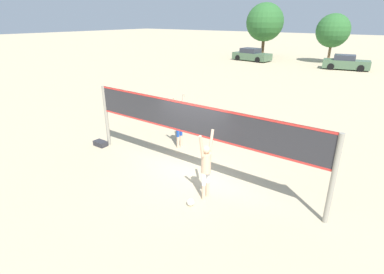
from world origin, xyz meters
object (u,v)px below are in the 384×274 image
at_px(player_blocker, 179,121).
at_px(tree_left_cluster, 333,31).
at_px(tree_right_cluster, 265,22).
at_px(player_spiker, 206,165).
at_px(volleyball, 191,202).
at_px(parked_car_near, 346,63).
at_px(volleyball_net, 192,126).
at_px(gear_bag, 101,143).
at_px(parked_car_mid, 252,55).

xyz_separation_m(player_blocker, tree_left_cluster, (-1.20, 28.86, 2.40)).
bearing_deg(tree_right_cluster, player_spiker, -68.59).
xyz_separation_m(volleyball, tree_right_cluster, (-12.52, 32.78, 4.21)).
distance_m(volleyball, parked_car_near, 28.21).
relative_size(volleyball_net, gear_bag, 15.52).
bearing_deg(parked_car_mid, gear_bag, -69.46).
xyz_separation_m(player_blocker, volleyball, (2.80, -3.02, -1.02)).
distance_m(parked_car_near, parked_car_mid, 10.56).
distance_m(gear_bag, parked_car_mid, 28.18).
height_order(volleyball, gear_bag, volleyball).
relative_size(player_blocker, parked_car_mid, 0.45).
relative_size(volleyball, parked_car_near, 0.05).
bearing_deg(tree_left_cluster, volleyball, -82.84).
bearing_deg(gear_bag, parked_car_near, 81.59).
distance_m(player_blocker, volleyball, 4.24).
bearing_deg(player_spiker, tree_right_cluster, 21.41).
xyz_separation_m(player_spiker, volleyball, (-0.11, -0.58, -0.96)).
relative_size(volleyball, tree_left_cluster, 0.04).
bearing_deg(parked_car_near, player_spiker, -96.68).
bearing_deg(volleyball_net, gear_bag, -176.23).
bearing_deg(parked_car_near, tree_left_cluster, 114.02).
relative_size(gear_bag, parked_car_near, 0.12).
bearing_deg(tree_left_cluster, parked_car_mid, -157.71).
height_order(gear_bag, tree_right_cluster, tree_right_cluster).
bearing_deg(gear_bag, volleyball, -12.12).
bearing_deg(gear_bag, tree_right_cluster, 102.54).
distance_m(player_spiker, tree_left_cluster, 31.66).
distance_m(parked_car_near, tree_right_cluster, 12.50).
distance_m(tree_left_cluster, tree_right_cluster, 8.59).
bearing_deg(volleyball, parked_car_mid, 112.86).
xyz_separation_m(player_spiker, parked_car_mid, (-12.16, 28.00, -0.41)).
height_order(player_blocker, parked_car_mid, player_blocker).
relative_size(gear_bag, parked_car_mid, 0.12).
bearing_deg(tree_right_cluster, parked_car_mid, -83.69).
bearing_deg(volleyball, player_blocker, 132.86).
bearing_deg(tree_left_cluster, gear_bag, -92.76).
distance_m(volleyball_net, tree_left_cluster, 30.60).
xyz_separation_m(player_blocker, parked_car_near, (1.31, 25.14, -0.47)).
bearing_deg(parked_car_mid, player_spiker, -59.46).
xyz_separation_m(player_spiker, tree_right_cluster, (-12.62, 32.20, 3.25)).
height_order(volleyball, parked_car_near, parked_car_near).
bearing_deg(volleyball_net, parked_car_near, 90.99).
bearing_deg(player_blocker, player_spiker, 50.06).
relative_size(gear_bag, tree_right_cluster, 0.08).
height_order(volleyball, tree_left_cluster, tree_left_cluster).
height_order(parked_car_mid, tree_left_cluster, tree_left_cluster).
bearing_deg(volleyball_net, player_spiker, -37.85).
height_order(gear_bag, parked_car_near, parked_car_near).
xyz_separation_m(player_blocker, parked_car_mid, (-9.25, 25.56, -0.46)).
xyz_separation_m(volleyball_net, player_blocker, (-1.77, 1.55, -0.61)).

